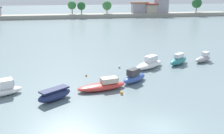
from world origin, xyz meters
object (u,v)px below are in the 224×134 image
(moored_boat_5, at_px, (179,60))
(mooring_buoy_1, at_px, (86,75))
(mooring_buoy_2, at_px, (122,93))
(mooring_buoy_3, at_px, (119,67))
(moored_boat_0, at_px, (0,91))
(moored_boat_3, at_px, (134,77))
(moored_boat_6, at_px, (203,58))
(moored_boat_4, at_px, (150,64))
(moored_boat_1, at_px, (55,95))
(moored_boat_2, at_px, (103,86))

(moored_boat_5, bearing_deg, mooring_buoy_1, 154.68)
(mooring_buoy_2, relative_size, mooring_buoy_3, 0.87)
(moored_boat_0, distance_m, mooring_buoy_2, 12.86)
(moored_boat_3, height_order, mooring_buoy_1, moored_boat_3)
(mooring_buoy_2, bearing_deg, mooring_buoy_1, 114.38)
(mooring_buoy_3, bearing_deg, moored_boat_3, -85.48)
(moored_boat_6, height_order, mooring_buoy_1, moored_boat_6)
(moored_boat_6, bearing_deg, moored_boat_4, 159.56)
(moored_boat_5, relative_size, moored_boat_6, 1.11)
(moored_boat_1, bearing_deg, mooring_buoy_1, 26.47)
(moored_boat_1, distance_m, moored_boat_6, 24.90)
(moored_boat_0, height_order, moored_boat_6, moored_boat_0)
(moored_boat_2, bearing_deg, moored_boat_6, 15.72)
(moored_boat_1, xyz_separation_m, moored_boat_5, (18.13, 9.94, 0.05))
(mooring_buoy_3, bearing_deg, moored_boat_1, -132.30)
(mooring_buoy_2, xyz_separation_m, mooring_buoy_3, (1.94, 9.66, 0.02))
(moored_boat_1, bearing_deg, moored_boat_2, -14.02)
(moored_boat_0, height_order, moored_boat_3, moored_boat_0)
(moored_boat_0, bearing_deg, moored_boat_2, -22.59)
(moored_boat_3, distance_m, mooring_buoy_3, 6.10)
(moored_boat_6, xyz_separation_m, mooring_buoy_1, (-18.70, -3.47, -0.43))
(moored_boat_4, xyz_separation_m, mooring_buoy_1, (-9.37, -2.06, -0.47))
(moored_boat_5, relative_size, mooring_buoy_2, 13.06)
(moored_boat_2, bearing_deg, mooring_buoy_2, -56.12)
(moored_boat_6, relative_size, mooring_buoy_1, 15.53)
(moored_boat_3, bearing_deg, moored_boat_2, 166.31)
(moored_boat_2, height_order, mooring_buoy_1, moored_boat_2)
(moored_boat_4, height_order, mooring_buoy_2, moored_boat_4)
(mooring_buoy_1, bearing_deg, moored_boat_0, -153.57)
(moored_boat_4, distance_m, moored_boat_6, 9.43)
(moored_boat_1, bearing_deg, moored_boat_3, -12.94)
(moored_boat_0, distance_m, moored_boat_4, 20.11)
(moored_boat_0, xyz_separation_m, mooring_buoy_1, (9.55, 4.75, -0.47))
(mooring_buoy_2, bearing_deg, moored_boat_0, 170.44)
(moored_boat_5, height_order, mooring_buoy_2, moored_boat_5)
(mooring_buoy_2, bearing_deg, moored_boat_2, 134.36)
(moored_boat_0, xyz_separation_m, mooring_buoy_3, (14.61, 7.53, -0.41))
(mooring_buoy_2, bearing_deg, moored_boat_3, 56.13)
(moored_boat_6, distance_m, mooring_buoy_2, 18.71)
(moored_boat_1, relative_size, moored_boat_6, 0.99)
(moored_boat_6, bearing_deg, moored_boat_5, 158.27)
(moored_boat_3, height_order, mooring_buoy_3, moored_boat_3)
(moored_boat_0, xyz_separation_m, moored_boat_5, (23.80, 7.65, 0.05))
(moored_boat_3, relative_size, moored_boat_4, 0.70)
(moored_boat_5, relative_size, mooring_buoy_1, 17.29)
(moored_boat_0, bearing_deg, mooring_buoy_1, 5.53)
(moored_boat_1, relative_size, moored_boat_4, 0.68)
(moored_boat_0, height_order, mooring_buoy_1, moored_boat_0)
(mooring_buoy_3, bearing_deg, moored_boat_4, -9.42)
(moored_boat_3, height_order, moored_boat_5, moored_boat_3)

